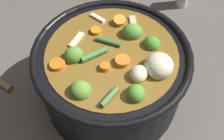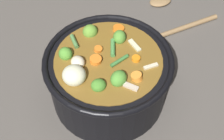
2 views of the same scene
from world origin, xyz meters
name	(u,v)px [view 1 (image 1 of 2)]	position (x,y,z in m)	size (l,w,h in m)	color
ground_plane	(112,94)	(0.00, 0.00, 0.00)	(1.10, 1.10, 0.00)	#514C47
cooking_pot	(112,74)	(0.00, 0.00, 0.07)	(0.29, 0.29, 0.16)	black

